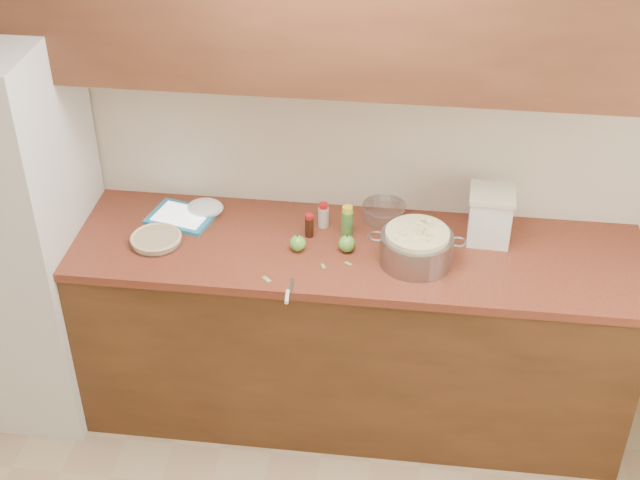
# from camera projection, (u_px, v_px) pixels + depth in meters

# --- Properties ---
(room_shell) EXTENTS (3.60, 3.60, 3.60)m
(room_shell) POSITION_uv_depth(u_px,v_px,m) (267.00, 447.00, 2.34)
(room_shell) COLOR tan
(room_shell) RESTS_ON ground
(counter_run) EXTENTS (2.64, 0.68, 0.92)m
(counter_run) POSITION_uv_depth(u_px,v_px,m) (329.00, 329.00, 4.02)
(counter_run) COLOR #5B3419
(counter_run) RESTS_ON ground
(fridge) EXTENTS (0.70, 0.70, 1.80)m
(fridge) POSITION_uv_depth(u_px,v_px,m) (2.00, 231.00, 3.89)
(fridge) COLOR silver
(fridge) RESTS_ON ground
(pie) EXTENTS (0.22, 0.22, 0.04)m
(pie) POSITION_uv_depth(u_px,v_px,m) (156.00, 239.00, 3.76)
(pie) COLOR silver
(pie) RESTS_ON counter_run
(colander) EXTENTS (0.40, 0.30, 0.15)m
(colander) POSITION_uv_depth(u_px,v_px,m) (416.00, 247.00, 3.62)
(colander) COLOR gray
(colander) RESTS_ON counter_run
(flour_canister) EXTENTS (0.20, 0.20, 0.23)m
(flour_canister) POSITION_uv_depth(u_px,v_px,m) (490.00, 215.00, 3.74)
(flour_canister) COLOR white
(flour_canister) RESTS_ON counter_run
(tablet) EXTENTS (0.32, 0.27, 0.02)m
(tablet) POSITION_uv_depth(u_px,v_px,m) (182.00, 217.00, 3.92)
(tablet) COLOR #278BBC
(tablet) RESTS_ON counter_run
(paring_knife) EXTENTS (0.03, 0.16, 0.02)m
(paring_knife) POSITION_uv_depth(u_px,v_px,m) (288.00, 295.00, 3.47)
(paring_knife) COLOR gray
(paring_knife) RESTS_ON counter_run
(lemon_bottle) EXTENTS (0.05, 0.05, 0.14)m
(lemon_bottle) POSITION_uv_depth(u_px,v_px,m) (347.00, 221.00, 3.79)
(lemon_bottle) COLOR #4C8C38
(lemon_bottle) RESTS_ON counter_run
(cinnamon_shaker) EXTENTS (0.05, 0.05, 0.11)m
(cinnamon_shaker) POSITION_uv_depth(u_px,v_px,m) (323.00, 215.00, 3.85)
(cinnamon_shaker) COLOR beige
(cinnamon_shaker) RESTS_ON counter_run
(vanilla_bottle) EXTENTS (0.04, 0.04, 0.11)m
(vanilla_bottle) POSITION_uv_depth(u_px,v_px,m) (309.00, 226.00, 3.79)
(vanilla_bottle) COLOR black
(vanilla_bottle) RESTS_ON counter_run
(mixing_bowl) EXTENTS (0.19, 0.19, 0.07)m
(mixing_bowl) POSITION_uv_depth(u_px,v_px,m) (384.00, 211.00, 3.91)
(mixing_bowl) COLOR silver
(mixing_bowl) RESTS_ON counter_run
(paper_towel) EXTENTS (0.19, 0.17, 0.07)m
(paper_towel) POSITION_uv_depth(u_px,v_px,m) (205.00, 208.00, 3.94)
(paper_towel) COLOR white
(paper_towel) RESTS_ON counter_run
(apple_left) EXTENTS (0.07, 0.07, 0.08)m
(apple_left) POSITION_uv_depth(u_px,v_px,m) (298.00, 243.00, 3.71)
(apple_left) COLOR #5EAD37
(apple_left) RESTS_ON counter_run
(apple_center) EXTENTS (0.07, 0.07, 0.08)m
(apple_center) POSITION_uv_depth(u_px,v_px,m) (347.00, 244.00, 3.71)
(apple_center) COLOR #5EAD37
(apple_center) RESTS_ON counter_run
(peel_a) EXTENTS (0.04, 0.04, 0.00)m
(peel_a) POSITION_uv_depth(u_px,v_px,m) (267.00, 279.00, 3.56)
(peel_a) COLOR #80B357
(peel_a) RESTS_ON counter_run
(peel_b) EXTENTS (0.03, 0.03, 0.00)m
(peel_b) POSITION_uv_depth(u_px,v_px,m) (348.00, 264.00, 3.65)
(peel_b) COLOR #80B357
(peel_b) RESTS_ON counter_run
(peel_c) EXTENTS (0.03, 0.03, 0.00)m
(peel_c) POSITION_uv_depth(u_px,v_px,m) (323.00, 266.00, 3.63)
(peel_c) COLOR #80B357
(peel_c) RESTS_ON counter_run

